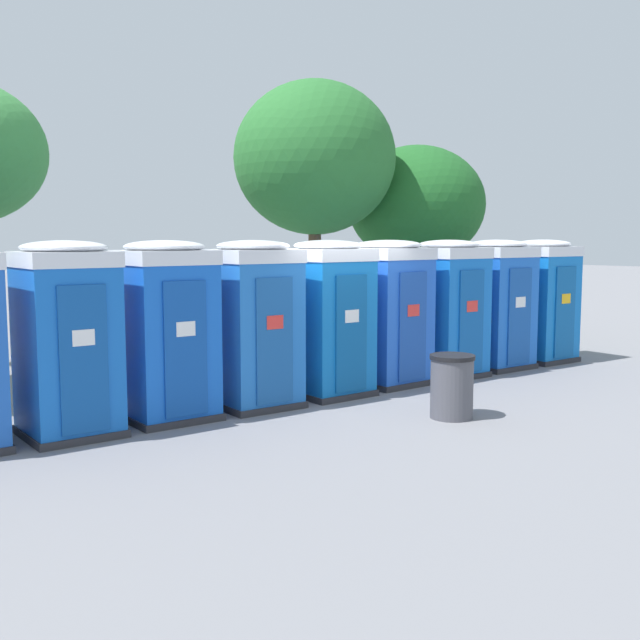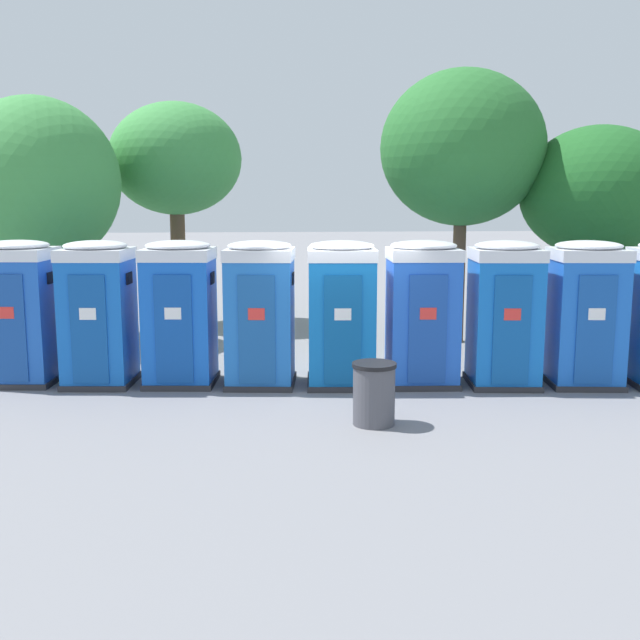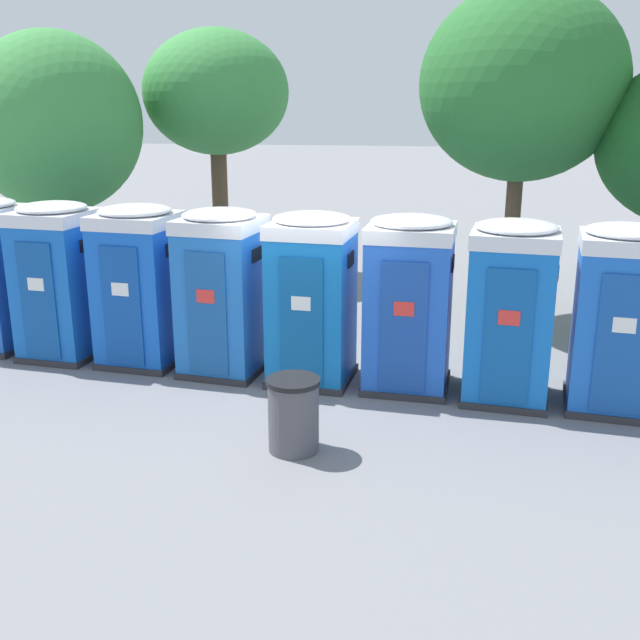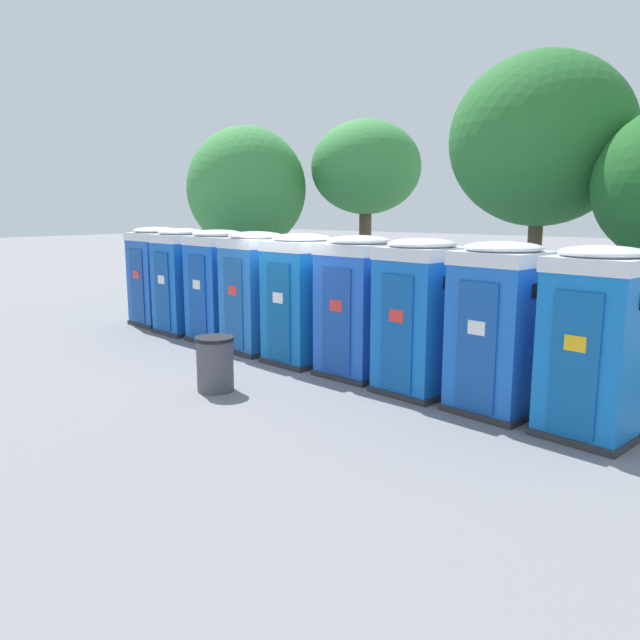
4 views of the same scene
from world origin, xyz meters
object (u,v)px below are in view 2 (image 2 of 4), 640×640
portapotty_1 (98,313)px  portapotty_5 (422,312)px  portapotty_0 (20,312)px  street_tree_1 (462,149)px  street_tree_2 (37,183)px  portapotty_4 (342,313)px  portapotty_6 (504,313)px  portapotty_2 (180,312)px  street_tree_0 (176,160)px  trash_can (374,393)px  portapotty_3 (260,313)px  portapotty_7 (585,313)px  street_tree_3 (598,193)px

portapotty_1 → portapotty_5: size_ratio=1.00×
portapotty_0 → street_tree_1: (8.74, 3.05, 3.05)m
portapotty_1 → street_tree_1: 8.61m
street_tree_1 → street_tree_2: (-9.37, 0.79, -0.74)m
portapotty_4 → portapotty_6: (2.82, -0.26, 0.00)m
portapotty_2 → street_tree_2: size_ratio=0.46×
portapotty_0 → street_tree_2: 4.53m
street_tree_0 → portapotty_5: bearing=-54.8°
trash_can → portapotty_3: bearing=122.5°
portapotty_1 → portapotty_5: bearing=-4.8°
portapotty_6 → portapotty_7: size_ratio=1.00×
portapotty_6 → street_tree_3: size_ratio=0.53×
portapotty_0 → portapotty_4: bearing=-6.9°
portapotty_6 → portapotty_1: bearing=174.4°
portapotty_0 → trash_can: (5.83, -3.05, -0.82)m
portapotty_2 → street_tree_0: street_tree_0 is taller
portapotty_0 → portapotty_2: same height
portapotty_4 → street_tree_1: 5.74m
street_tree_3 → trash_can: (-5.83, -5.59, -2.91)m
portapotty_1 → trash_can: (4.43, -2.80, -0.82)m
portapotty_7 → street_tree_3: street_tree_3 is taller
portapotty_6 → street_tree_1: bearing=85.9°
street_tree_2 → portapotty_5: bearing=-30.7°
portapotty_2 → street_tree_3: bearing=18.0°
portapotty_3 → street_tree_2: size_ratio=0.46×
portapotty_5 → street_tree_1: bearing=65.9°
street_tree_1 → street_tree_2: street_tree_1 is taller
portapotty_2 → trash_can: bearing=-42.0°
portapotty_1 → portapotty_4: (4.23, -0.43, -0.00)m
portapotty_6 → street_tree_2: size_ratio=0.46×
portapotty_5 → portapotty_6: same height
portapotty_0 → trash_can: size_ratio=2.78×
street_tree_1 → street_tree_3: bearing=-9.9°
portapotty_7 → street_tree_2: size_ratio=0.46×
portapotty_4 → trash_can: (0.20, -2.37, -0.82)m
street_tree_0 → trash_can: bearing=-68.4°
portapotty_2 → street_tree_0: size_ratio=0.45×
portapotty_1 → street_tree_3: street_tree_3 is taller
street_tree_1 → trash_can: street_tree_1 is taller
portapotty_2 → portapotty_5: 4.26m
portapotty_3 → trash_can: portapotty_3 is taller
portapotty_3 → portapotty_7: bearing=-5.2°
street_tree_3 → portapotty_6: bearing=-132.6°
portapotty_1 → portapotty_4: same height
portapotty_1 → portapotty_2: same height
portapotty_7 → street_tree_1: (-1.13, 4.10, 3.05)m
portapotty_4 → portapotty_7: bearing=-4.9°
portapotty_5 → street_tree_2: bearing=149.3°
portapotty_0 → portapotty_7: size_ratio=1.00×
portapotty_0 → street_tree_1: size_ratio=0.42×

